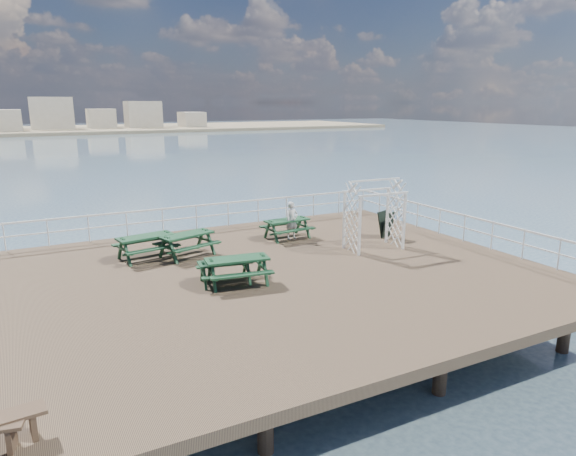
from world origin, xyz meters
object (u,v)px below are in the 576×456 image
Objects in this scene: picnic_table_d at (237,265)px; person at (292,220)px; picnic_table_c at (287,225)px; trellis_arbor at (374,218)px; picnic_table_e at (225,267)px; picnic_table_a at (146,242)px; picnic_table_b at (187,240)px.

picnic_table_d is 5.59m from person.
picnic_table_c is 1.27× the size of person.
picnic_table_d is 0.79× the size of trellis_arbor.
picnic_table_c is at bearing 52.44° from picnic_table_e.
picnic_table_c is 0.29m from person.
picnic_table_c is at bearing 129.81° from trellis_arbor.
picnic_table_e is (-4.16, -3.88, -0.07)m from picnic_table_c.
picnic_table_a is at bearing 123.87° from picnic_table_d.
picnic_table_e is 0.68× the size of trellis_arbor.
person is at bearing -59.99° from picnic_table_c.
trellis_arbor is (6.03, 1.22, 0.59)m from picnic_table_d.
picnic_table_e is 6.46m from trellis_arbor.
picnic_table_b is 3.59m from picnic_table_d.
picnic_table_a is 5.86m from person.
picnic_table_b is at bearing -177.27° from picnic_table_c.
trellis_arbor reaches higher than picnic_table_b.
picnic_table_b is at bearing -25.27° from picnic_table_a.
picnic_table_b is at bearing 178.85° from person.
trellis_arbor is (6.34, 0.99, 0.68)m from picnic_table_e.
picnic_table_e is at bearing -141.45° from picnic_table_c.
picnic_table_a reaches higher than picnic_table_e.
trellis_arbor is (6.54, -2.34, 0.58)m from picnic_table_b.
picnic_table_c is 1.07× the size of picnic_table_e.
picnic_table_b is 6.97m from trellis_arbor.
picnic_table_a is at bearing 177.31° from picnic_table_c.
picnic_table_c is 0.92× the size of picnic_table_d.
picnic_table_a is 1.43m from picnic_table_b.
trellis_arbor is 1.74× the size of person.
person is (0.12, -0.18, 0.20)m from picnic_table_c.
person is (4.48, 0.37, 0.16)m from picnic_table_b.
trellis_arbor reaches higher than picnic_table_e.
picnic_table_d reaches higher than picnic_table_e.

